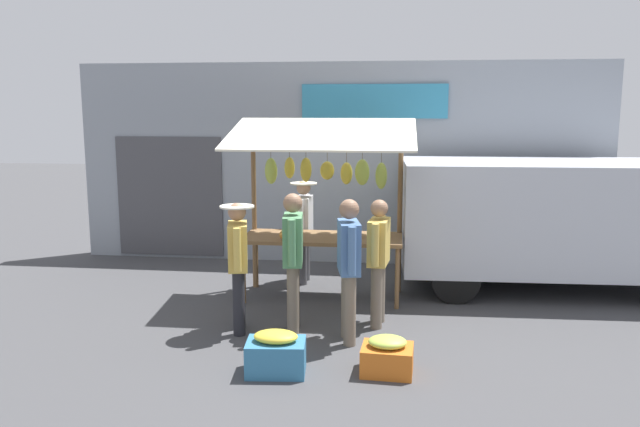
{
  "coord_description": "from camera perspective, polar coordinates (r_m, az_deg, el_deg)",
  "views": [
    {
      "loc": [
        -1.01,
        8.52,
        2.64
      ],
      "look_at": [
        0.0,
        0.3,
        1.25
      ],
      "focal_mm": 35.38,
      "sensor_mm": 36.0,
      "label": 1
    }
  ],
  "objects": [
    {
      "name": "ground_plane",
      "position": [
        8.98,
        0.24,
        -7.58
      ],
      "size": [
        40.0,
        40.0,
        0.0
      ],
      "primitive_type": "plane",
      "color": "#424244"
    },
    {
      "name": "vendor_with_sunhat",
      "position": [
        9.53,
        -1.48,
        -0.9
      ],
      "size": [
        0.4,
        0.68,
        1.57
      ],
      "rotation": [
        0.0,
        0.0,
        1.55
      ],
      "color": "#4C4C51",
      "rests_on": "ground"
    },
    {
      "name": "parked_van",
      "position": [
        9.72,
        19.61,
        -0.01
      ],
      "size": [
        4.46,
        1.99,
        1.88
      ],
      "rotation": [
        0.0,
        0.0,
        0.03
      ],
      "color": "silver",
      "rests_on": "ground"
    },
    {
      "name": "shopper_in_grey_tee",
      "position": [
        7.67,
        5.32,
        -3.68
      ],
      "size": [
        0.27,
        0.67,
        1.56
      ],
      "rotation": [
        0.0,
        0.0,
        -1.68
      ],
      "color": "#726656",
      "rests_on": "ground"
    },
    {
      "name": "shopper_with_ponytail",
      "position": [
        7.45,
        -2.45,
        -3.49
      ],
      "size": [
        0.28,
        0.7,
        1.66
      ],
      "rotation": [
        0.0,
        0.0,
        -1.45
      ],
      "color": "#726656",
      "rests_on": "ground"
    },
    {
      "name": "street_backdrop",
      "position": [
        10.81,
        1.34,
        4.52
      ],
      "size": [
        9.0,
        0.3,
        3.4
      ],
      "color": "#8C939E",
      "rests_on": "ground"
    },
    {
      "name": "shopper_in_striped_shirt",
      "position": [
        7.1,
        2.62,
        -4.24
      ],
      "size": [
        0.31,
        0.69,
        1.64
      ],
      "rotation": [
        0.0,
        0.0,
        -1.38
      ],
      "color": "#726656",
      "rests_on": "ground"
    },
    {
      "name": "produce_crate_side",
      "position": [
        6.49,
        -4.01,
        -12.53
      ],
      "size": [
        0.62,
        0.47,
        0.44
      ],
      "color": "teal",
      "rests_on": "ground"
    },
    {
      "name": "shopper_with_shopping_bag",
      "position": [
        7.48,
        -7.43,
        -3.96
      ],
      "size": [
        0.4,
        0.66,
        1.55
      ],
      "rotation": [
        0.0,
        0.0,
        -1.34
      ],
      "color": "#232328",
      "rests_on": "ground"
    },
    {
      "name": "market_stall",
      "position": [
        8.7,
        0.2,
        2.4
      ],
      "size": [
        2.5,
        1.46,
        2.5
      ],
      "color": "brown",
      "rests_on": "ground"
    },
    {
      "name": "produce_crate_near",
      "position": [
        6.52,
        6.1,
        -12.71
      ],
      "size": [
        0.53,
        0.45,
        0.39
      ],
      "color": "#D1661E",
      "rests_on": "ground"
    }
  ]
}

